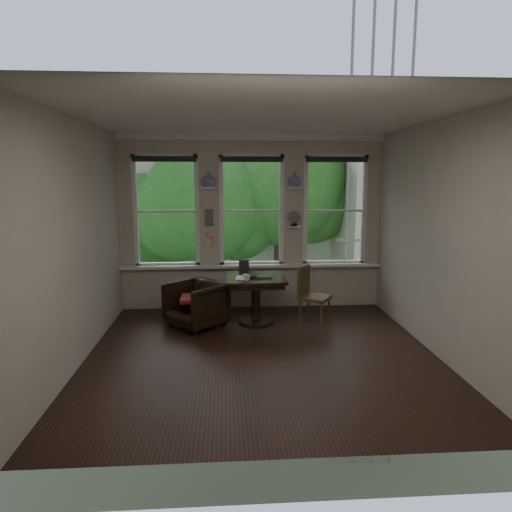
{
  "coord_description": "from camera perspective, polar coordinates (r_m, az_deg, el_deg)",
  "views": [
    {
      "loc": [
        -0.45,
        -5.62,
        2.29
      ],
      "look_at": [
        -0.01,
        0.9,
        1.14
      ],
      "focal_mm": 32.0,
      "sensor_mm": 36.0,
      "label": 1
    }
  ],
  "objects": [
    {
      "name": "wall_left",
      "position": [
        5.95,
        -21.41,
        1.63
      ],
      "size": [
        0.0,
        4.5,
        4.5
      ],
      "primitive_type": "plane",
      "rotation": [
        1.57,
        0.0,
        1.57
      ],
      "color": "beige",
      "rests_on": "ground"
    },
    {
      "name": "wall_right",
      "position": [
        6.28,
        21.67,
        2.03
      ],
      "size": [
        0.0,
        4.5,
        4.5
      ],
      "primitive_type": "plane",
      "rotation": [
        1.57,
        0.0,
        -1.57
      ],
      "color": "beige",
      "rests_on": "ground"
    },
    {
      "name": "ground",
      "position": [
        6.08,
        0.71,
        -12.16
      ],
      "size": [
        4.5,
        4.5,
        0.0
      ],
      "primitive_type": "plane",
      "color": "black",
      "rests_on": "ground"
    },
    {
      "name": "cushion_red",
      "position": [
        7.05,
        -7.53,
        -5.27
      ],
      "size": [
        0.45,
        0.45,
        0.06
      ],
      "primitive_type": "cube",
      "color": "maroon",
      "rests_on": "armchair_left"
    },
    {
      "name": "side_chair_right",
      "position": [
        7.08,
        7.38,
        -5.1
      ],
      "size": [
        0.58,
        0.58,
        0.92
      ],
      "primitive_type": null,
      "rotation": [
        0.0,
        0.0,
        1.01
      ],
      "color": "#402B16",
      "rests_on": "ground"
    },
    {
      "name": "window_right",
      "position": [
        8.12,
        9.76,
        5.64
      ],
      "size": [
        1.1,
        0.12,
        1.9
      ],
      "primitive_type": null,
      "color": "white",
      "rests_on": "ground"
    },
    {
      "name": "shelf_right",
      "position": [
        7.86,
        4.81,
        8.53
      ],
      "size": [
        0.26,
        0.16,
        0.03
      ],
      "primitive_type": "cube",
      "color": "white",
      "rests_on": "ground"
    },
    {
      "name": "laptop",
      "position": [
        6.94,
        0.6,
        -2.75
      ],
      "size": [
        0.36,
        0.26,
        0.03
      ],
      "primitive_type": "imported",
      "rotation": [
        0.0,
        0.0,
        -0.13
      ],
      "color": "black",
      "rests_on": "table"
    },
    {
      "name": "papers",
      "position": [
        7.03,
        -1.63,
        -2.69
      ],
      "size": [
        0.25,
        0.32,
        0.0
      ],
      "primitive_type": "cube",
      "rotation": [
        0.0,
        0.0,
        -0.12
      ],
      "color": "silver",
      "rests_on": "table"
    },
    {
      "name": "sticky_notes",
      "position": [
        7.88,
        -5.81,
        2.31
      ],
      "size": [
        0.16,
        0.01,
        0.24
      ],
      "primitive_type": null,
      "color": "pink",
      "rests_on": "ground"
    },
    {
      "name": "desk_fan",
      "position": [
        7.87,
        4.77,
        4.38
      ],
      "size": [
        0.2,
        0.2,
        0.24
      ],
      "primitive_type": null,
      "color": "#59544F",
      "rests_on": "ground"
    },
    {
      "name": "window_center",
      "position": [
        7.9,
        -0.57,
        5.67
      ],
      "size": [
        1.1,
        0.12,
        1.9
      ],
      "primitive_type": null,
      "color": "white",
      "rests_on": "ground"
    },
    {
      "name": "vase_left",
      "position": [
        7.77,
        -5.95,
        9.52
      ],
      "size": [
        0.24,
        0.24,
        0.25
      ],
      "primitive_type": "imported",
      "color": "silver",
      "rests_on": "shelf_left"
    },
    {
      "name": "vase_right",
      "position": [
        7.86,
        4.83,
        9.55
      ],
      "size": [
        0.24,
        0.24,
        0.25
      ],
      "primitive_type": "imported",
      "color": "silver",
      "rests_on": "shelf_right"
    },
    {
      "name": "drinking_glass",
      "position": [
        6.94,
        -0.41,
        -2.43
      ],
      "size": [
        0.16,
        0.16,
        0.1
      ],
      "primitive_type": "imported",
      "rotation": [
        0.0,
        0.0,
        0.2
      ],
      "color": "white",
      "rests_on": "table"
    },
    {
      "name": "shelf_left",
      "position": [
        7.77,
        -5.93,
        8.5
      ],
      "size": [
        0.26,
        0.16,
        0.03
      ],
      "primitive_type": "cube",
      "color": "white",
      "rests_on": "ground"
    },
    {
      "name": "mug",
      "position": [
        6.82,
        -1.21,
        -2.68
      ],
      "size": [
        0.11,
        0.11,
        0.1
      ],
      "primitive_type": "imported",
      "rotation": [
        0.0,
        0.0,
        -0.06
      ],
      "color": "white",
      "rests_on": "table"
    },
    {
      "name": "window_left",
      "position": [
        7.95,
        -11.11,
        5.51
      ],
      "size": [
        1.1,
        0.12,
        1.9
      ],
      "primitive_type": null,
      "color": "white",
      "rests_on": "ground"
    },
    {
      "name": "armchair_left",
      "position": [
        7.07,
        -7.51,
        -6.04
      ],
      "size": [
        1.08,
        1.07,
        0.7
      ],
      "primitive_type": "imported",
      "rotation": [
        0.0,
        0.0,
        -0.82
      ],
      "color": "black",
      "rests_on": "ground"
    },
    {
      "name": "wall_back",
      "position": [
        7.92,
        -0.57,
        4.23
      ],
      "size": [
        4.5,
        0.0,
        4.5
      ],
      "primitive_type": "plane",
      "rotation": [
        1.57,
        0.0,
        0.0
      ],
      "color": "beige",
      "rests_on": "ground"
    },
    {
      "name": "intercom",
      "position": [
        7.83,
        -5.86,
        4.85
      ],
      "size": [
        0.14,
        0.06,
        0.28
      ],
      "primitive_type": "cube",
      "color": "#59544F",
      "rests_on": "ground"
    },
    {
      "name": "ceiling",
      "position": [
        5.68,
        0.78,
        17.13
      ],
      "size": [
        4.5,
        4.5,
        0.0
      ],
      "primitive_type": "plane",
      "rotation": [
        3.14,
        0.0,
        0.0
      ],
      "color": "silver",
      "rests_on": "ground"
    },
    {
      "name": "wall_front",
      "position": [
        3.49,
        3.71,
        -3.15
      ],
      "size": [
        4.5,
        0.0,
        4.5
      ],
      "primitive_type": "plane",
      "rotation": [
        -1.57,
        0.0,
        0.0
      ],
      "color": "beige",
      "rests_on": "ground"
    },
    {
      "name": "tablet",
      "position": [
        7.28,
        -1.52,
        -1.38
      ],
      "size": [
        0.16,
        0.08,
        0.22
      ],
      "primitive_type": "cube",
      "rotation": [
        -0.26,
        0.0,
        -0.02
      ],
      "color": "black",
      "rests_on": "table"
    },
    {
      "name": "table",
      "position": [
        7.18,
        -0.02,
        -5.51
      ],
      "size": [
        0.9,
        0.9,
        0.75
      ],
      "primitive_type": null,
      "color": "black",
      "rests_on": "ground"
    }
  ]
}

